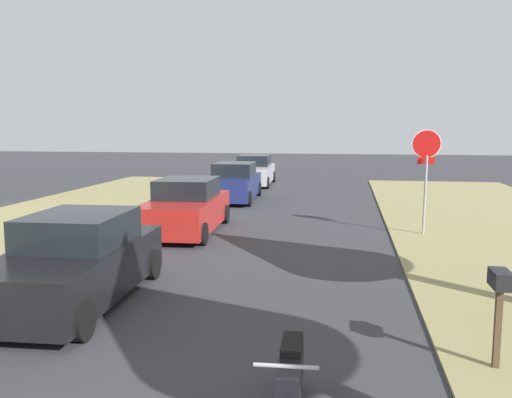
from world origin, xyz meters
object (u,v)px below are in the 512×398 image
(parked_sedan_black, at_px, (76,262))
(parked_sedan_silver, at_px, (254,171))
(parked_sedan_red, at_px, (186,208))
(parked_sedan_navy, at_px, (234,183))
(parked_motorcycle, at_px, (290,382))
(stop_sign_far, at_px, (426,159))
(curbside_mailbox, at_px, (500,291))

(parked_sedan_black, relative_size, parked_sedan_silver, 1.00)
(parked_sedan_red, xyz_separation_m, parked_sedan_navy, (-0.03, 7.03, 0.00))
(parked_sedan_black, bearing_deg, parked_motorcycle, -39.48)
(stop_sign_far, bearing_deg, curbside_mailbox, -91.79)
(parked_sedan_navy, relative_size, curbside_mailbox, 3.52)
(parked_sedan_navy, height_order, curbside_mailbox, parked_sedan_navy)
(stop_sign_far, xyz_separation_m, parked_sedan_navy, (-6.88, 6.39, -1.47))
(parked_sedan_red, relative_size, parked_motorcycle, 2.18)
(curbside_mailbox, bearing_deg, parked_motorcycle, -145.11)
(parked_sedan_navy, relative_size, parked_motorcycle, 2.18)
(parked_sedan_red, bearing_deg, parked_sedan_silver, 90.82)
(stop_sign_far, distance_m, parked_sedan_black, 10.07)
(parked_sedan_black, bearing_deg, curbside_mailbox, -14.45)
(stop_sign_far, distance_m, parked_sedan_navy, 9.50)
(stop_sign_far, relative_size, parked_sedan_silver, 0.67)
(parked_sedan_black, xyz_separation_m, parked_sedan_silver, (-0.12, 19.64, 0.00))
(parked_sedan_red, height_order, parked_sedan_navy, same)
(parked_sedan_red, relative_size, parked_sedan_navy, 1.00)
(parked_sedan_red, xyz_separation_m, parked_sedan_silver, (-0.19, 13.11, 0.00))
(stop_sign_far, height_order, curbside_mailbox, stop_sign_far)
(parked_motorcycle, distance_m, curbside_mailbox, 3.07)
(parked_motorcycle, bearing_deg, parked_sedan_red, 112.37)
(stop_sign_far, xyz_separation_m, parked_sedan_black, (-6.91, -7.18, -1.47))
(parked_sedan_black, height_order, parked_sedan_red, same)
(curbside_mailbox, bearing_deg, stop_sign_far, 88.21)
(parked_sedan_silver, bearing_deg, parked_sedan_black, -89.64)
(parked_sedan_black, xyz_separation_m, parked_sedan_navy, (0.03, 13.56, 0.00))
(parked_sedan_silver, distance_m, curbside_mailbox, 22.39)
(stop_sign_far, bearing_deg, parked_sedan_red, -174.59)
(curbside_mailbox, bearing_deg, parked_sedan_navy, 113.38)
(parked_sedan_red, xyz_separation_m, curbside_mailbox, (6.57, -8.24, 0.33))
(parked_sedan_black, bearing_deg, parked_sedan_red, 89.42)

